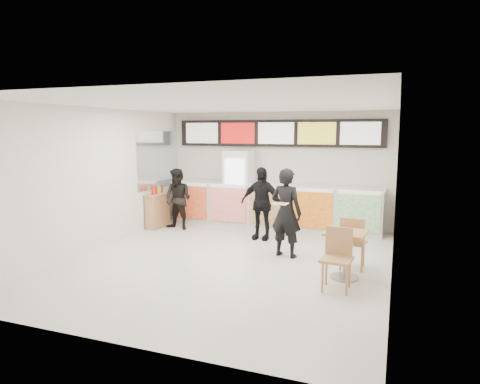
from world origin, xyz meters
The scene contains 15 objects.
floor centered at (0.00, 0.00, 0.00)m, with size 7.00×7.00×0.00m, color beige.
ceiling centered at (0.00, 0.00, 3.00)m, with size 7.00×7.00×0.00m, color white.
wall_back centered at (0.00, 3.50, 1.50)m, with size 6.00×6.00×0.00m, color silver.
wall_left centered at (-3.00, 0.00, 1.50)m, with size 7.00×7.00×0.00m, color silver.
wall_right centered at (3.00, 0.00, 1.50)m, with size 7.00×7.00×0.00m, color silver.
service_counter centered at (0.00, 3.09, 0.57)m, with size 5.56×0.77×1.14m.
menu_board centered at (0.00, 3.41, 2.45)m, with size 5.50×0.14×0.70m.
drinks_fridge centered at (-0.93, 3.11, 1.00)m, with size 0.70×0.67×2.00m.
mirror_panel centered at (-2.99, 2.45, 1.75)m, with size 0.01×2.00×1.50m, color #B2B7BF.
customer_main centered at (0.97, 0.70, 0.90)m, with size 0.65×0.43×1.79m, color black.
customer_left centered at (-2.21, 2.08, 0.78)m, with size 0.76×0.59×1.57m, color black.
customer_mid centered at (0.08, 1.86, 0.85)m, with size 0.99×0.41×1.69m, color black.
pizza_slice centered at (0.97, 0.25, 1.16)m, with size 0.36×0.36×0.02m.
cafe_table centered at (2.24, -0.22, 0.57)m, with size 0.73×1.71×0.98m.
condiment_ledge centered at (-2.82, 2.07, 0.46)m, with size 0.32×0.80×1.07m.
Camera 1 is at (3.01, -7.47, 2.51)m, focal length 32.00 mm.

